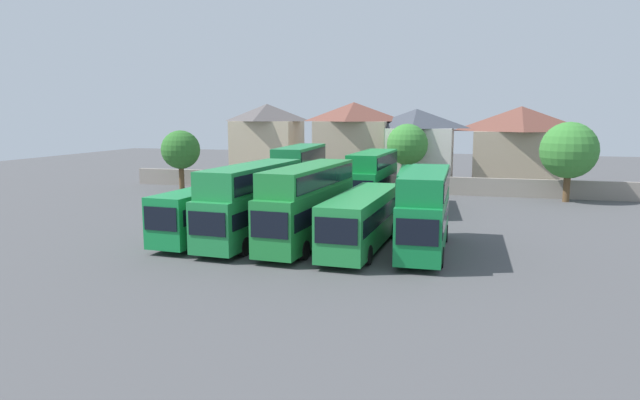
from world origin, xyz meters
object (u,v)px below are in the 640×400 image
bus_5 (425,207)px  bus_9 (414,187)px  house_terrace_right (416,147)px  tree_right_of_lot (407,145)px  bus_6 (300,172)px  bus_8 (373,176)px  house_terrace_centre (354,142)px  house_terrace_left (267,141)px  tree_left_of_lot (569,150)px  bus_7 (329,183)px  bus_1 (207,210)px  bus_2 (252,199)px  bus_3 (308,200)px  tree_behind_wall (181,150)px  bus_4 (362,217)px  house_terrace_far_right (520,146)px

bus_5 → bus_9: size_ratio=0.95×
house_terrace_right → tree_right_of_lot: 4.33m
bus_6 → bus_9: size_ratio=1.02×
tree_right_of_lot → bus_8: bearing=-97.2°
bus_8 → house_terrace_centre: size_ratio=1.10×
house_terrace_left → house_terrace_right: 18.56m
bus_8 → tree_left_of_lot: size_ratio=1.41×
bus_7 → house_terrace_centre: 16.96m
bus_1 → bus_5: (13.89, 0.14, 0.78)m
bus_1 → bus_2: size_ratio=0.93×
bus_6 → house_terrace_left: house_terrace_left is taller
bus_3 → house_terrace_left: size_ratio=1.25×
bus_5 → bus_2: bearing=-90.4°
bus_6 → tree_behind_wall: size_ratio=1.71×
bus_5 → tree_left_of_lot: size_ratio=1.38×
bus_4 → house_terrace_far_right: size_ratio=1.09×
bus_4 → bus_5: (3.68, 0.22, 0.77)m
bus_6 → bus_8: size_ratio=1.04×
bus_8 → house_terrace_right: house_terrace_right is taller
bus_9 → house_terrace_far_right: bearing=147.8°
bus_9 → bus_7: bearing=-99.4°
bus_4 → house_terrace_far_right: house_terrace_far_right is taller
bus_8 → house_terrace_far_right: size_ratio=0.99×
bus_5 → tree_left_of_lot: 25.78m
bus_7 → bus_8: bearing=86.9°
bus_5 → bus_4: bearing=-87.5°
house_terrace_centre → tree_right_of_lot: (6.78, -4.49, 0.04)m
bus_3 → bus_7: (-2.66, 15.46, -0.78)m
bus_6 → house_terrace_far_right: house_terrace_far_right is taller
tree_behind_wall → house_terrace_far_right: bearing=17.8°
bus_2 → house_terrace_right: house_terrace_right is taller
bus_7 → bus_8: (3.91, 0.01, 0.72)m
bus_3 → tree_right_of_lot: bearing=178.2°
bus_1 → bus_6: size_ratio=0.95×
bus_8 → tree_left_of_lot: 18.60m
bus_1 → bus_2: 3.22m
tree_left_of_lot → bus_1: bearing=-136.8°
house_terrace_far_right → bus_2: bearing=-118.3°
bus_2 → bus_6: 15.21m
bus_5 → tree_right_of_lot: bearing=-172.0°
bus_8 → bus_5: bearing=22.3°
bus_4 → bus_9: bearing=176.7°
bus_2 → house_terrace_far_right: house_terrace_far_right is taller
bus_9 → tree_behind_wall: tree_behind_wall is taller
bus_2 → bus_9: (8.55, 15.06, -0.81)m
bus_8 → tree_right_of_lot: tree_right_of_lot is taller
bus_5 → house_terrace_right: bearing=-174.0°
house_terrace_far_right → bus_7: bearing=-133.5°
bus_4 → tree_right_of_lot: 28.11m
house_terrace_far_right → tree_left_of_lot: size_ratio=1.43×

